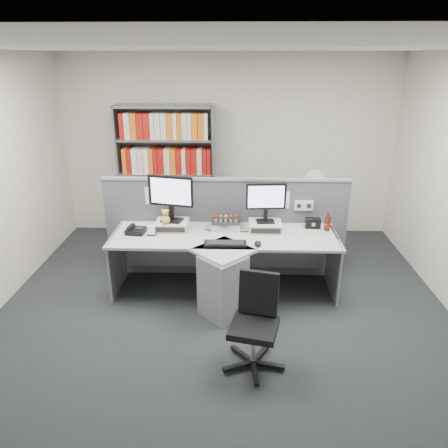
{
  "coord_description": "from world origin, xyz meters",
  "views": [
    {
      "loc": [
        0.13,
        -3.69,
        2.64
      ],
      "look_at": [
        0.0,
        0.65,
        0.92
      ],
      "focal_mm": 34.22,
      "sensor_mm": 36.0,
      "label": 1
    }
  ],
  "objects_px": {
    "monitor_left": "(171,195)",
    "filing_cabinet": "(311,227)",
    "keyboard": "(225,244)",
    "office_chair": "(256,319)",
    "desk": "(224,264)",
    "desktop_pc": "(226,224)",
    "desk_calendar": "(151,231)",
    "shelving_unit": "(167,176)",
    "cola_bottle": "(327,224)",
    "monitor_right": "(266,199)",
    "desk_phone": "(135,230)",
    "mouse": "(258,244)",
    "desk_fan": "(314,183)",
    "speaker": "(313,223)"
  },
  "relations": [
    {
      "from": "desk",
      "to": "desktop_pc",
      "type": "bearing_deg",
      "value": 88.69
    },
    {
      "from": "keyboard",
      "to": "monitor_left",
      "type": "bearing_deg",
      "value": 145.54
    },
    {
      "from": "keyboard",
      "to": "mouse",
      "type": "distance_m",
      "value": 0.35
    },
    {
      "from": "desk",
      "to": "speaker",
      "type": "bearing_deg",
      "value": 24.41
    },
    {
      "from": "monitor_right",
      "to": "desk_fan",
      "type": "relative_size",
      "value": 0.96
    },
    {
      "from": "mouse",
      "to": "desk_calendar",
      "type": "xyz_separation_m",
      "value": [
        -1.21,
        0.26,
        0.03
      ]
    },
    {
      "from": "desk_phone",
      "to": "desktop_pc",
      "type": "bearing_deg",
      "value": 10.79
    },
    {
      "from": "monitor_left",
      "to": "keyboard",
      "type": "bearing_deg",
      "value": -34.46
    },
    {
      "from": "desk_phone",
      "to": "filing_cabinet",
      "type": "xyz_separation_m",
      "value": [
        2.23,
        1.16,
        -0.4
      ]
    },
    {
      "from": "keyboard",
      "to": "mouse",
      "type": "xyz_separation_m",
      "value": [
        0.35,
        -0.01,
        0.01
      ]
    },
    {
      "from": "monitor_right",
      "to": "office_chair",
      "type": "xyz_separation_m",
      "value": [
        -0.16,
        -1.45,
        -0.64
      ]
    },
    {
      "from": "cola_bottle",
      "to": "filing_cabinet",
      "type": "height_order",
      "value": "cola_bottle"
    },
    {
      "from": "shelving_unit",
      "to": "office_chair",
      "type": "relative_size",
      "value": 2.34
    },
    {
      "from": "office_chair",
      "to": "desk",
      "type": "bearing_deg",
      "value": 106.4
    },
    {
      "from": "keyboard",
      "to": "desktop_pc",
      "type": "bearing_deg",
      "value": 90.72
    },
    {
      "from": "monitor_left",
      "to": "desk_calendar",
      "type": "distance_m",
      "value": 0.47
    },
    {
      "from": "desktop_pc",
      "to": "office_chair",
      "type": "bearing_deg",
      "value": -78.58
    },
    {
      "from": "desk_phone",
      "to": "desk_calendar",
      "type": "relative_size",
      "value": 1.99
    },
    {
      "from": "shelving_unit",
      "to": "mouse",
      "type": "bearing_deg",
      "value": -56.42
    },
    {
      "from": "cola_bottle",
      "to": "office_chair",
      "type": "height_order",
      "value": "cola_bottle"
    },
    {
      "from": "keyboard",
      "to": "office_chair",
      "type": "distance_m",
      "value": 1.09
    },
    {
      "from": "monitor_left",
      "to": "filing_cabinet",
      "type": "relative_size",
      "value": 0.78
    },
    {
      "from": "mouse",
      "to": "monitor_left",
      "type": "bearing_deg",
      "value": 155.73
    },
    {
      "from": "keyboard",
      "to": "desk",
      "type": "bearing_deg",
      "value": 105.95
    },
    {
      "from": "desk_fan",
      "to": "office_chair",
      "type": "distance_m",
      "value": 2.68
    },
    {
      "from": "desk",
      "to": "speaker",
      "type": "relative_size",
      "value": 14.63
    },
    {
      "from": "desk_phone",
      "to": "speaker",
      "type": "height_order",
      "value": "speaker"
    },
    {
      "from": "monitor_left",
      "to": "filing_cabinet",
      "type": "bearing_deg",
      "value": 29.09
    },
    {
      "from": "monitor_left",
      "to": "monitor_right",
      "type": "height_order",
      "value": "monitor_left"
    },
    {
      "from": "monitor_left",
      "to": "keyboard",
      "type": "relative_size",
      "value": 1.18
    },
    {
      "from": "filing_cabinet",
      "to": "desk_fan",
      "type": "height_order",
      "value": "desk_fan"
    },
    {
      "from": "desktop_pc",
      "to": "mouse",
      "type": "distance_m",
      "value": 0.62
    },
    {
      "from": "monitor_right",
      "to": "desk_calendar",
      "type": "height_order",
      "value": "monitor_right"
    },
    {
      "from": "monitor_left",
      "to": "monitor_right",
      "type": "xyz_separation_m",
      "value": [
        1.1,
        -0.0,
        -0.05
      ]
    },
    {
      "from": "desk_calendar",
      "to": "shelving_unit",
      "type": "xyz_separation_m",
      "value": [
        -0.06,
        1.66,
        0.21
      ]
    },
    {
      "from": "desktop_pc",
      "to": "filing_cabinet",
      "type": "bearing_deg",
      "value": 38.89
    },
    {
      "from": "desk",
      "to": "monitor_left",
      "type": "relative_size",
      "value": 4.75
    },
    {
      "from": "monitor_right",
      "to": "shelving_unit",
      "type": "relative_size",
      "value": 0.23
    },
    {
      "from": "desk_fan",
      "to": "monitor_left",
      "type": "bearing_deg",
      "value": -150.92
    },
    {
      "from": "shelving_unit",
      "to": "desk_fan",
      "type": "distance_m",
      "value": 2.15
    },
    {
      "from": "filing_cabinet",
      "to": "desk_calendar",
      "type": "bearing_deg",
      "value": -149.28
    },
    {
      "from": "monitor_left",
      "to": "monitor_right",
      "type": "distance_m",
      "value": 1.1
    },
    {
      "from": "monitor_right",
      "to": "cola_bottle",
      "type": "xyz_separation_m",
      "value": [
        0.73,
        0.01,
        -0.29
      ]
    },
    {
      "from": "desk",
      "to": "filing_cabinet",
      "type": "distance_m",
      "value": 1.85
    },
    {
      "from": "monitor_left",
      "to": "shelving_unit",
      "type": "xyz_separation_m",
      "value": [
        -0.27,
        1.46,
        -0.17
      ]
    },
    {
      "from": "desk_calendar",
      "to": "shelving_unit",
      "type": "distance_m",
      "value": 1.67
    },
    {
      "from": "desktop_pc",
      "to": "desk_fan",
      "type": "height_order",
      "value": "desk_fan"
    },
    {
      "from": "desk",
      "to": "cola_bottle",
      "type": "bearing_deg",
      "value": 17.99
    },
    {
      "from": "keyboard",
      "to": "office_chair",
      "type": "bearing_deg",
      "value": -73.57
    },
    {
      "from": "desktop_pc",
      "to": "desk_phone",
      "type": "relative_size",
      "value": 1.46
    }
  ]
}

